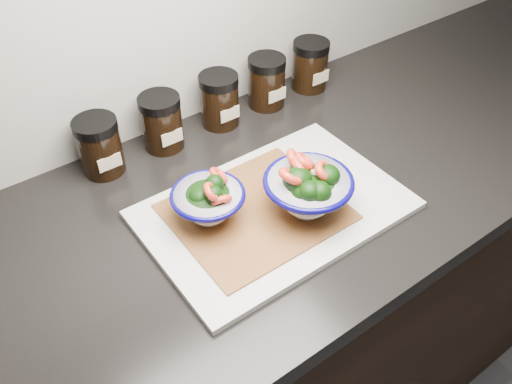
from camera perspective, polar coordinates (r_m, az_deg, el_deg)
cabinet at (r=1.38m, az=3.23°, el=-13.62°), size 3.43×0.58×0.86m
countertop at (r=1.04m, az=4.17°, el=0.46°), size 3.50×0.60×0.04m
cutting_board at (r=0.95m, az=1.94°, el=-1.83°), size 0.45×0.30×0.01m
bamboo_mat at (r=0.94m, az=-0.00°, el=-2.08°), size 0.28×0.24×0.00m
bowl_left at (r=0.90m, az=-5.01°, el=-0.98°), size 0.13×0.13×0.10m
bowl_right at (r=0.91m, az=5.48°, el=0.32°), size 0.15×0.15×0.12m
spice_jar_a at (r=1.05m, az=-16.14°, el=4.66°), size 0.08×0.08×0.11m
spice_jar_b at (r=1.09m, az=-9.90°, el=7.25°), size 0.08×0.08×0.11m
spice_jar_c at (r=1.14m, az=-3.87°, el=9.64°), size 0.08×0.08×0.11m
spice_jar_d at (r=1.20m, az=1.12°, el=11.52°), size 0.08×0.08×0.11m
spice_jar_e at (r=1.27m, az=5.71°, el=13.16°), size 0.08×0.08×0.11m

